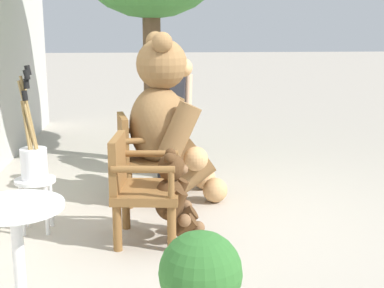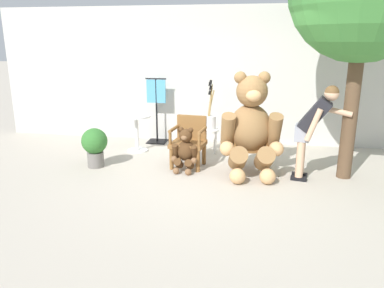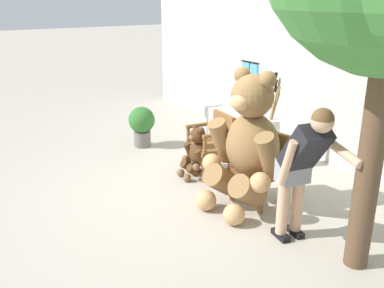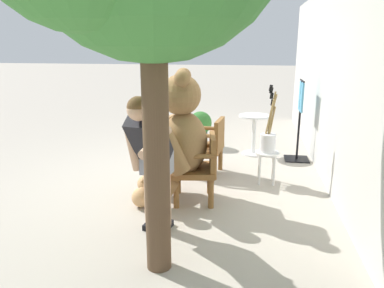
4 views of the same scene
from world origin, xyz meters
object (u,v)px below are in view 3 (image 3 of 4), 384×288
Objects in this scene: teddy_bear_large at (247,143)px; brush_bucket at (273,124)px; clothing_display_stand at (249,99)px; wooden_chair_left at (213,142)px; white_stool at (271,143)px; potted_plant at (142,124)px; person_visitor at (303,162)px; wooden_chair_right at (262,165)px; teddy_bear_small at (196,152)px; round_side_table at (207,117)px.

teddy_bear_large is 1.75× the size of brush_bucket.
clothing_display_stand is (-2.00, 1.70, -0.09)m from teddy_bear_large.
white_stool is (0.26, 0.87, -0.11)m from wooden_chair_left.
clothing_display_stand is at bearing 70.52° from potted_plant.
clothing_display_stand is (0.62, 1.77, 0.32)m from potted_plant.
person_visitor is 2.12m from brush_bucket.
wooden_chair_left is at bearing 169.81° from person_visitor.
white_stool is at bearing 33.30° from potted_plant.
person_visitor reaches higher than wooden_chair_right.
potted_plant is at bearing -172.63° from wooden_chair_right.
teddy_bear_small is (-0.01, -0.28, -0.10)m from wooden_chair_left.
clothing_display_stand is at bearing 118.90° from teddy_bear_small.
white_stool is at bearing -47.62° from brush_bucket.
potted_plant is (-1.84, -1.21, 0.04)m from white_stool.
teddy_bear_large is 1.21× the size of clothing_display_stand.
wooden_chair_left is 1.62m from potted_plant.
wooden_chair_left is 1.02m from wooden_chair_right.
wooden_chair_left is 2.05m from person_visitor.
brush_bucket reaches higher than wooden_chair_left.
wooden_chair_left is at bearing 12.03° from potted_plant.
wooden_chair_left reaches higher than potted_plant.
brush_bucket reaches higher than potted_plant.
wooden_chair_right is 2.45m from clothing_display_stand.
wooden_chair_left is at bearing 179.98° from wooden_chair_right.
brush_bucket is 1.33m from clothing_display_stand.
teddy_bear_large reaches higher than white_stool.
potted_plant reaches higher than white_stool.
teddy_bear_small is at bearing -103.12° from white_stool.
clothing_display_stand is (-1.21, 0.56, 0.07)m from brush_bucket.
teddy_bear_small is at bearing -164.78° from wooden_chair_right.
brush_bucket is 0.69× the size of clothing_display_stand.
white_stool is 2.20m from potted_plant.
brush_bucket is at bearing 76.99° from teddy_bear_small.
potted_plant is at bearing -146.63° from brush_bucket.
person_visitor is at bearing -18.39° from round_side_table.
brush_bucket is 1.44m from round_side_table.
brush_bucket reaches higher than round_side_table.
person_visitor is 3.33m from round_side_table.
teddy_bear_small is at bearing -179.36° from teddy_bear_large.
wooden_chair_right is 1.26× the size of potted_plant.
white_stool is 0.30m from brush_bucket.
teddy_bear_large is at bearing 174.77° from person_visitor.
clothing_display_stand is (-0.94, 1.71, 0.36)m from teddy_bear_small.
teddy_bear_large is at bearing -23.44° from round_side_table.
brush_bucket is at bearing 144.40° from person_visitor.
person_visitor is at bearing -2.11° from teddy_bear_small.
teddy_bear_large is at bearing -55.41° from white_stool.
clothing_display_stand reaches higher than white_stool.
person_visitor is at bearing -31.38° from clothing_display_stand.
brush_bucket is (-1.71, 1.23, -0.24)m from person_visitor.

